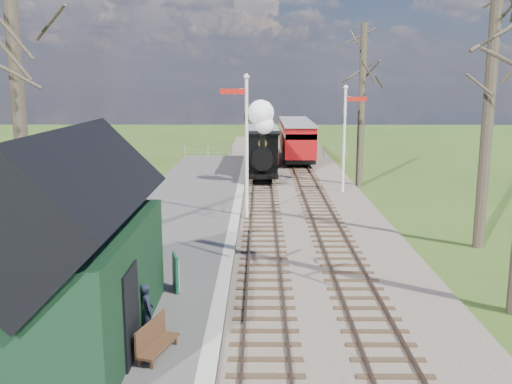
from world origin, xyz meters
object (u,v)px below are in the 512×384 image
semaphore_near (245,137)px  person (147,311)px  semaphore_far (346,131)px  red_carriage_a (298,142)px  coach (262,145)px  bench (154,339)px  station_shed (71,251)px  red_carriage_b (294,135)px  sign_board (176,273)px  locomotive (262,146)px

semaphore_near → person: size_ratio=4.86×
semaphore_far → red_carriage_a: size_ratio=1.02×
semaphore_far → coach: semaphore_far is taller
red_carriage_a → bench: size_ratio=4.07×
station_shed → coach: size_ratio=0.84×
red_carriage_b → coach: bearing=-111.1°
red_carriage_a → sign_board: 26.06m
semaphore_far → semaphore_near: bearing=-130.6°
semaphore_far → bench: 20.13m
station_shed → bench: 2.68m
red_carriage_b → bench: size_ratio=4.07×
locomotive → red_carriage_a: (2.61, 7.31, -0.54)m
semaphore_far → bench: semaphore_far is taller
semaphore_near → semaphore_far: bearing=49.4°
coach → bench: coach is taller
red_carriage_a → bench: (-4.98, -29.33, -1.07)m
coach → bench: 28.21m
station_shed → sign_board: 3.86m
red_carriage_b → sign_board: (-5.07, -31.05, -0.90)m
station_shed → red_carriage_a: size_ratio=1.13×
red_carriage_b → sign_board: 31.47m
semaphore_far → person: semaphore_far is taller
red_carriage_a → red_carriage_b: size_ratio=1.00×
semaphore_near → coach: bearing=87.1°
station_shed → semaphore_near: size_ratio=1.01×
semaphore_far → bench: bearing=-109.8°
coach → person: coach is taller
station_shed → bench: bearing=-21.5°
locomotive → coach: bearing=89.9°
red_carriage_a → red_carriage_b: (0.00, 5.50, 0.00)m
bench → red_carriage_b: bearing=81.9°
station_shed → coach: 27.68m
red_carriage_b → semaphore_far: bearing=-83.7°
station_shed → sign_board: bearing=58.8°
locomotive → bench: (-2.36, -22.02, -1.61)m
sign_board → station_shed: bearing=-121.2°
red_carriage_a → person: size_ratio=4.36×
station_shed → red_carriage_b: 34.77m
station_shed → semaphore_near: (3.53, 12.00, 1.35)m
coach → red_carriage_a: red_carriage_a is taller
locomotive → bench: locomotive is taller
red_carriage_a → person: 28.99m
semaphore_near → red_carriage_b: bearing=81.3°
station_shed → person: 2.16m
locomotive → semaphore_near: bearing=-94.7°
semaphore_near → bench: bearing=-97.2°
coach → red_carriage_b: 7.23m
station_shed → red_carriage_a: bearing=76.4°
person → locomotive: bearing=-29.4°
coach → red_carriage_a: 2.88m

